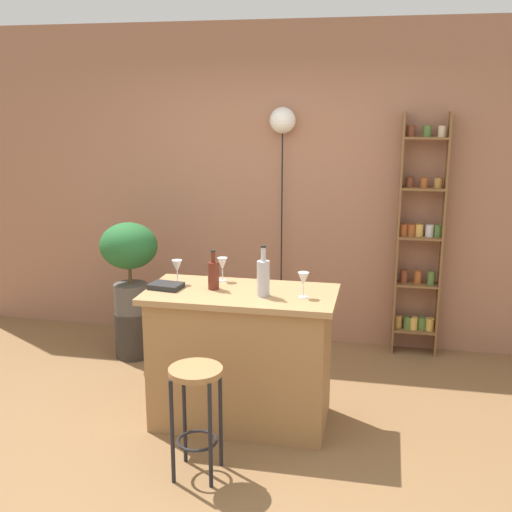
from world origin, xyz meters
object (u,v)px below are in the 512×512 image
bar_stool (196,397)px  cookbook (166,286)px  bottle_vinegar (213,274)px  wine_glass_right (177,267)px  potted_plant (129,256)px  pendant_globe_light (283,123)px  wine_glass_left (303,280)px  plant_stool (133,334)px  spice_shelf (420,241)px  wine_glass_center (222,264)px  bottle_spirits_clear (263,277)px

bar_stool → cookbook: cookbook is taller
bottle_vinegar → wine_glass_right: (-0.28, 0.08, 0.02)m
potted_plant → pendant_globe_light: 1.71m
wine_glass_left → plant_stool: bearing=148.9°
potted_plant → cookbook: size_ratio=3.68×
spice_shelf → wine_glass_right: bearing=-140.0°
plant_stool → wine_glass_right: bearing=-49.5°
potted_plant → bar_stool: bearing=-56.5°
wine_glass_center → pendant_globe_light: bearing=81.6°
wine_glass_right → pendant_globe_light: (0.48, 1.44, 0.91)m
plant_stool → bottle_spirits_clear: bearing=-36.4°
potted_plant → bottle_vinegar: (0.98, -0.89, 0.14)m
wine_glass_right → wine_glass_center: bearing=24.2°
bar_stool → wine_glass_right: wine_glass_right is taller
bottle_vinegar → pendant_globe_light: size_ratio=0.13×
potted_plant → wine_glass_center: 1.21m
bar_stool → bottle_spirits_clear: (0.27, 0.62, 0.56)m
wine_glass_center → wine_glass_right: same height
potted_plant → wine_glass_center: size_ratio=4.72×
bottle_spirits_clear → wine_glass_right: (-0.63, 0.16, -0.01)m
potted_plant → bottle_spirits_clear: bottle_spirits_clear is taller
wine_glass_right → bottle_vinegar: bearing=-15.6°
bottle_vinegar → wine_glass_left: 0.61m
pendant_globe_light → wine_glass_right: bearing=-108.4°
bottle_vinegar → cookbook: bearing=-170.2°
spice_shelf → cookbook: size_ratio=9.79×
spice_shelf → wine_glass_right: spice_shelf is taller
bottle_spirits_clear → pendant_globe_light: size_ratio=0.16×
wine_glass_left → cookbook: wine_glass_left is taller
spice_shelf → pendant_globe_light: size_ratio=0.98×
plant_stool → bottle_vinegar: size_ratio=1.48×
bar_stool → spice_shelf: spice_shelf is taller
bottle_vinegar → wine_glass_right: size_ratio=1.62×
pendant_globe_light → bar_stool: bearing=-93.1°
plant_stool → wine_glass_right: wine_glass_right is taller
spice_shelf → wine_glass_left: size_ratio=12.53×
wine_glass_center → plant_stool: bearing=145.0°
bottle_vinegar → wine_glass_left: (0.61, -0.06, 0.02)m
bar_stool → wine_glass_right: 1.02m
cookbook → bottle_spirits_clear: bearing=5.6°
spice_shelf → wine_glass_left: (-0.78, -1.53, 0.05)m
potted_plant → wine_glass_center: (0.98, -0.69, 0.16)m
plant_stool → pendant_globe_light: size_ratio=0.19×
bar_stool → wine_glass_center: bearing=94.8°
plant_stool → cookbook: (0.66, -0.95, 0.75)m
bottle_spirits_clear → wine_glass_left: bearing=5.2°
cookbook → bar_stool: bearing=-50.4°
bottle_spirits_clear → bottle_vinegar: size_ratio=1.25×
plant_stool → bottle_spirits_clear: size_ratio=1.19×
bar_stool → bottle_vinegar: 0.89m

